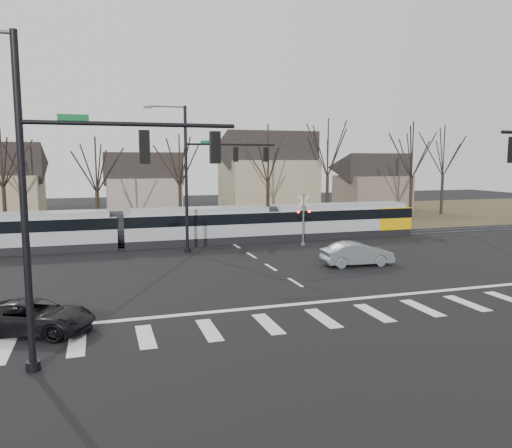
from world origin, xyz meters
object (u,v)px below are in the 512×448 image
object	(u,v)px
tram	(198,224)
rail_crossing_signal	(303,221)
sedan	(357,254)
suv	(34,317)

from	to	relation	value
tram	rail_crossing_signal	bearing A→B (deg)	-22.93
tram	sedan	bearing A→B (deg)	-54.62
sedan	rail_crossing_signal	world-z (taller)	rail_crossing_signal
tram	suv	xyz separation A→B (m)	(-9.80, -18.30, -0.91)
sedan	suv	bearing A→B (deg)	115.61
tram	suv	bearing A→B (deg)	-118.15
tram	sedan	distance (m)	13.62
rail_crossing_signal	suv	bearing A→B (deg)	-139.02
rail_crossing_signal	sedan	bearing A→B (deg)	-87.88
suv	rail_crossing_signal	distance (m)	23.05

